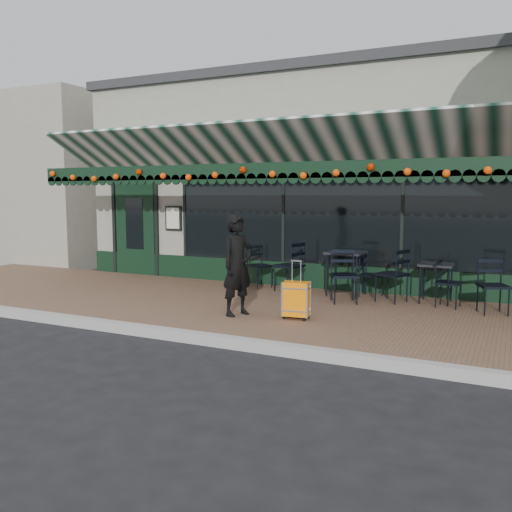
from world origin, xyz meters
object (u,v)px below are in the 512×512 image
at_px(woman, 238,265).
at_px(chair_a_front, 493,287).
at_px(cafe_table_b, 346,256).
at_px(cafe_table_a, 436,268).
at_px(chair_a_left, 392,275).
at_px(chair_a_right, 449,283).
at_px(chair_b_right, 371,276).
at_px(suitcase, 296,300).
at_px(chair_b_front, 344,276).
at_px(chair_solo, 259,266).
at_px(chair_b_left, 289,266).

xyz_separation_m(woman, chair_a_front, (3.61, 1.84, -0.35)).
bearing_deg(chair_a_front, cafe_table_b, 146.52).
xyz_separation_m(cafe_table_a, chair_a_front, (0.94, -0.52, -0.18)).
height_order(chair_a_left, chair_a_front, chair_a_left).
xyz_separation_m(chair_a_right, chair_b_right, (-1.40, 0.36, -0.01)).
relative_size(woman, chair_a_left, 1.65).
bearing_deg(chair_b_right, cafe_table_b, 105.21).
bearing_deg(cafe_table_b, chair_a_front, -11.87).
relative_size(suitcase, chair_a_front, 1.02).
relative_size(cafe_table_a, chair_b_right, 0.88).
bearing_deg(chair_a_left, cafe_table_b, -85.87).
height_order(woman, cafe_table_a, woman).
xyz_separation_m(chair_a_left, chair_b_right, (-0.44, 0.31, -0.09)).
height_order(woman, chair_b_right, woman).
xyz_separation_m(chair_a_front, chair_b_front, (-2.39, -0.17, 0.03)).
bearing_deg(woman, chair_a_left, -21.52).
distance_m(chair_a_front, chair_b_front, 2.39).
bearing_deg(suitcase, chair_a_front, 24.23).
bearing_deg(woman, chair_a_front, -41.91).
bearing_deg(chair_b_right, chair_solo, 98.05).
bearing_deg(chair_solo, woman, -132.69).
distance_m(cafe_table_a, chair_b_right, 1.19).
relative_size(chair_a_left, chair_b_right, 1.22).
height_order(chair_a_left, chair_a_right, chair_a_left).
bearing_deg(woman, chair_b_left, 23.13).
distance_m(suitcase, cafe_table_a, 2.84).
bearing_deg(chair_a_right, cafe_table_b, 87.63).
xyz_separation_m(suitcase, chair_b_left, (-1.01, 2.17, 0.19)).
xyz_separation_m(cafe_table_b, chair_b_right, (0.47, 0.06, -0.35)).
bearing_deg(cafe_table_b, woman, -113.79).
distance_m(cafe_table_a, chair_solo, 3.46).
xyz_separation_m(chair_a_right, chair_a_front, (0.70, -0.24, 0.04)).
height_order(cafe_table_b, chair_solo, chair_solo).
bearing_deg(woman, chair_b_front, -15.21).
distance_m(cafe_table_a, chair_b_front, 1.61).
bearing_deg(chair_solo, chair_a_front, -68.12).
height_order(chair_a_left, chair_b_left, chair_b_left).
bearing_deg(cafe_table_a, chair_a_right, -49.53).
height_order(cafe_table_b, chair_a_right, cafe_table_b).
relative_size(chair_a_right, chair_solo, 0.93).
relative_size(woman, chair_b_front, 1.68).
height_order(chair_b_front, chair_solo, chair_b_front).
distance_m(chair_a_left, chair_a_front, 1.68).
distance_m(woman, chair_a_right, 3.60).
xyz_separation_m(woman, chair_a_left, (1.96, 2.12, -0.31)).
bearing_deg(chair_solo, chair_a_right, -65.92).
relative_size(suitcase, chair_a_right, 1.11).
distance_m(woman, chair_b_right, 2.90).
bearing_deg(suitcase, chair_a_right, 36.17).
xyz_separation_m(chair_a_right, chair_solo, (-3.69, 0.36, 0.03)).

